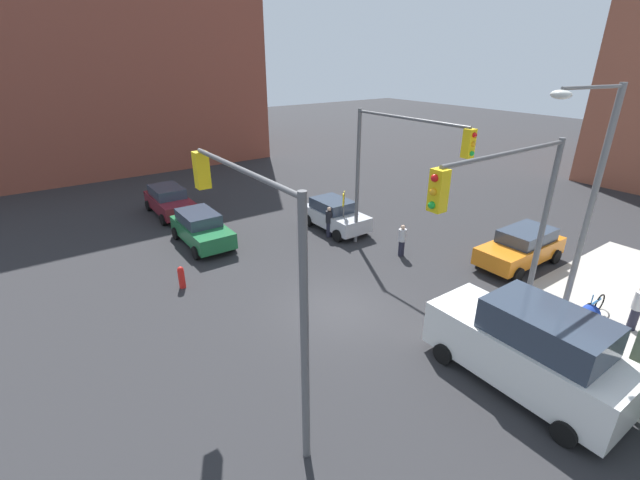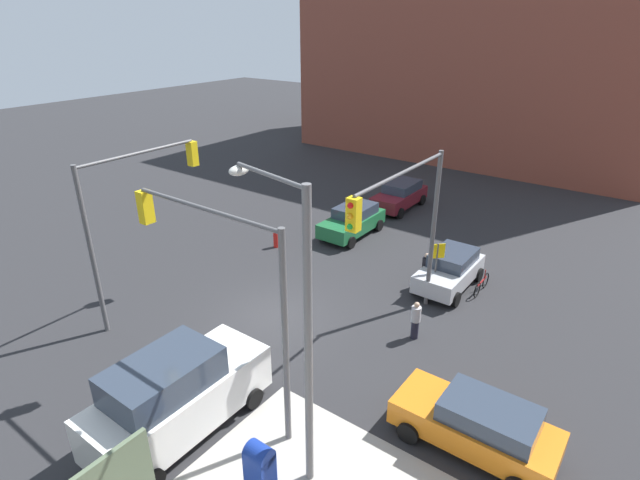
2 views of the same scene
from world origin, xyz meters
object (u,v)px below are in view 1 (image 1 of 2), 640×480
(traffic_signal_nw_corner, at_px, (396,159))
(traffic_signal_se_corner, at_px, (255,249))
(fire_hydrant, at_px, (181,277))
(hatchback_silver, at_px, (335,215))
(pedestrian_walking_north, at_px, (637,308))
(bicycle_at_crosswalk, at_px, (350,216))
(traffic_signal_ne_corner, at_px, (508,213))
(coupe_maroon, at_px, (169,201))
(coupe_green, at_px, (201,228))
(street_lamp_corner, at_px, (586,197))
(sedan_orange, at_px, (521,247))
(van_white_delivery, at_px, (528,348))
(pedestrian_waiting, at_px, (402,240))
(bicycle_leaning_on_fence, at_px, (593,307))
(pedestrian_crossing, at_px, (329,222))
(mailbox_blue, at_px, (583,326))

(traffic_signal_nw_corner, relative_size, traffic_signal_se_corner, 1.00)
(traffic_signal_nw_corner, xyz_separation_m, fire_hydrant, (-2.91, -8.70, -4.19))
(hatchback_silver, xyz_separation_m, pedestrian_walking_north, (13.22, 2.74, 0.03))
(traffic_signal_nw_corner, xyz_separation_m, bicycle_at_crosswalk, (-4.71, 1.50, -4.33))
(traffic_signal_ne_corner, xyz_separation_m, coupe_maroon, (-18.45, -4.16, -3.80))
(traffic_signal_ne_corner, bearing_deg, bicycle_at_crosswalk, 162.08)
(coupe_green, bearing_deg, fire_hydrant, -31.93)
(traffic_signal_nw_corner, relative_size, coupe_maroon, 1.51)
(traffic_signal_nw_corner, bearing_deg, street_lamp_corner, 7.41)
(sedan_orange, xyz_separation_m, van_white_delivery, (4.41, -7.10, 0.44))
(traffic_signal_se_corner, bearing_deg, coupe_green, 166.89)
(pedestrian_waiting, bearing_deg, traffic_signal_se_corner, -48.86)
(hatchback_silver, bearing_deg, traffic_signal_se_corner, -45.81)
(pedestrian_walking_north, bearing_deg, bicycle_leaning_on_fence, -84.90)
(coupe_green, bearing_deg, pedestrian_walking_north, 30.96)
(pedestrian_crossing, distance_m, bicycle_at_crosswalk, 2.47)
(hatchback_silver, xyz_separation_m, coupe_maroon, (-7.53, -6.47, 0.00))
(sedan_orange, relative_size, bicycle_at_crosswalk, 2.52)
(traffic_signal_se_corner, distance_m, pedestrian_waiting, 11.35)
(traffic_signal_se_corner, height_order, bicycle_at_crosswalk, traffic_signal_se_corner)
(sedan_orange, xyz_separation_m, pedestrian_waiting, (-3.71, -3.70, -0.05))
(fire_hydrant, distance_m, coupe_maroon, 9.27)
(traffic_signal_nw_corner, height_order, pedestrian_waiting, traffic_signal_nw_corner)
(coupe_green, height_order, bicycle_at_crosswalk, coupe_green)
(coupe_green, relative_size, pedestrian_crossing, 2.61)
(hatchback_silver, relative_size, bicycle_at_crosswalk, 2.22)
(traffic_signal_nw_corner, distance_m, sedan_orange, 6.96)
(mailbox_blue, height_order, fire_hydrant, mailbox_blue)
(coupe_green, xyz_separation_m, pedestrian_crossing, (2.90, 5.70, -0.01))
(van_white_delivery, relative_size, pedestrian_crossing, 3.35)
(coupe_maroon, bearing_deg, pedestrian_crossing, 34.56)
(coupe_maroon, distance_m, van_white_delivery, 20.39)
(van_white_delivery, xyz_separation_m, pedestrian_crossing, (-11.92, 2.00, -0.45))
(street_lamp_corner, height_order, hatchback_silver, street_lamp_corner)
(traffic_signal_ne_corner, height_order, street_lamp_corner, street_lamp_corner)
(coupe_green, distance_m, pedestrian_crossing, 6.39)
(street_lamp_corner, height_order, coupe_maroon, street_lamp_corner)
(street_lamp_corner, bearing_deg, coupe_maroon, -159.18)
(mailbox_blue, height_order, coupe_green, coupe_green)
(fire_hydrant, bearing_deg, pedestrian_crossing, 95.71)
(coupe_maroon, bearing_deg, mailbox_blue, 18.68)
(coupe_green, relative_size, bicycle_leaning_on_fence, 2.40)
(traffic_signal_nw_corner, xyz_separation_m, pedestrian_crossing, (-3.71, -0.70, -3.84))
(sedan_orange, relative_size, pedestrian_crossing, 2.74)
(hatchback_silver, bearing_deg, coupe_green, -109.14)
(van_white_delivery, bearing_deg, pedestrian_crossing, 170.47)
(coupe_maroon, bearing_deg, pedestrian_waiting, 30.41)
(mailbox_blue, bearing_deg, bicycle_leaning_on_fence, 105.28)
(van_white_delivery, bearing_deg, bicycle_leaning_on_fence, 95.45)
(traffic_signal_se_corner, height_order, sedan_orange, traffic_signal_se_corner)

